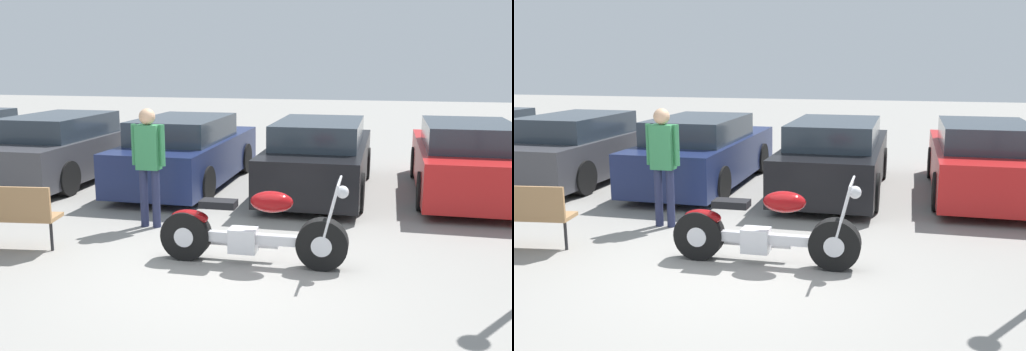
# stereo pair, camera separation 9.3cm
# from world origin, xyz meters

# --- Properties ---
(ground_plane) EXTENTS (60.00, 60.00, 0.00)m
(ground_plane) POSITION_xyz_m (0.00, 0.00, 0.00)
(ground_plane) COLOR gray
(motorcycle) EXTENTS (2.32, 0.62, 1.09)m
(motorcycle) POSITION_xyz_m (0.32, 0.39, 0.41)
(motorcycle) COLOR black
(motorcycle) RESTS_ON ground_plane
(parked_car_dark_grey) EXTENTS (1.78, 4.50, 1.37)m
(parked_car_dark_grey) POSITION_xyz_m (-4.59, 4.45, 0.65)
(parked_car_dark_grey) COLOR #3D3D42
(parked_car_dark_grey) RESTS_ON ground_plane
(parked_car_navy) EXTENTS (1.78, 4.50, 1.37)m
(parked_car_navy) POSITION_xyz_m (-1.96, 4.52, 0.65)
(parked_car_navy) COLOR #19234C
(parked_car_navy) RESTS_ON ground_plane
(parked_car_black) EXTENTS (1.78, 4.50, 1.37)m
(parked_car_black) POSITION_xyz_m (0.68, 4.53, 0.65)
(parked_car_black) COLOR black
(parked_car_black) RESTS_ON ground_plane
(parked_car_red) EXTENTS (1.78, 4.50, 1.37)m
(parked_car_red) POSITION_xyz_m (3.31, 4.83, 0.65)
(parked_car_red) COLOR red
(parked_car_red) RESTS_ON ground_plane
(person_standing) EXTENTS (0.52, 0.24, 1.77)m
(person_standing) POSITION_xyz_m (-1.51, 1.59, 1.06)
(person_standing) COLOR #232847
(person_standing) RESTS_ON ground_plane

